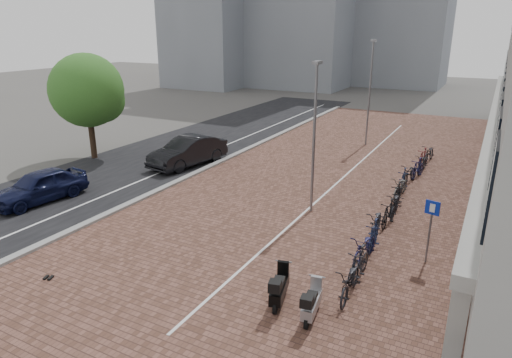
{
  "coord_description": "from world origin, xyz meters",
  "views": [
    {
      "loc": [
        8.86,
        -10.61,
        7.62
      ],
      "look_at": [
        0.0,
        6.0,
        1.3
      ],
      "focal_mm": 31.79,
      "sensor_mm": 36.0,
      "label": 1
    }
  ],
  "objects_px": {
    "car_dark": "(188,151)",
    "parking_sign": "(431,222)",
    "scooter_front": "(312,301)",
    "scooter_mid": "(279,286)",
    "car_navy": "(39,186)"
  },
  "relations": [
    {
      "from": "car_dark",
      "to": "scooter_front",
      "type": "xyz_separation_m",
      "value": [
        11.69,
        -10.33,
        -0.31
      ]
    },
    {
      "from": "scooter_front",
      "to": "parking_sign",
      "type": "bearing_deg",
      "value": 55.64
    },
    {
      "from": "car_dark",
      "to": "parking_sign",
      "type": "bearing_deg",
      "value": -11.74
    },
    {
      "from": "parking_sign",
      "to": "car_navy",
      "type": "bearing_deg",
      "value": -158.9
    },
    {
      "from": "scooter_mid",
      "to": "parking_sign",
      "type": "bearing_deg",
      "value": 39.04
    },
    {
      "from": "car_navy",
      "to": "scooter_mid",
      "type": "xyz_separation_m",
      "value": [
        13.16,
        -2.19,
        -0.19
      ]
    },
    {
      "from": "car_navy",
      "to": "scooter_front",
      "type": "bearing_deg",
      "value": -2.27
    },
    {
      "from": "scooter_mid",
      "to": "parking_sign",
      "type": "distance_m",
      "value": 5.7
    },
    {
      "from": "car_navy",
      "to": "parking_sign",
      "type": "bearing_deg",
      "value": 15.2
    },
    {
      "from": "car_navy",
      "to": "scooter_front",
      "type": "xyz_separation_m",
      "value": [
        14.24,
        -2.42,
        -0.22
      ]
    },
    {
      "from": "scooter_front",
      "to": "car_navy",
      "type": "bearing_deg",
      "value": 162.21
    },
    {
      "from": "car_dark",
      "to": "scooter_front",
      "type": "relative_size",
      "value": 3.34
    },
    {
      "from": "car_dark",
      "to": "scooter_mid",
      "type": "xyz_separation_m",
      "value": [
        10.61,
        -10.1,
        -0.28
      ]
    },
    {
      "from": "car_navy",
      "to": "scooter_front",
      "type": "distance_m",
      "value": 14.45
    },
    {
      "from": "car_dark",
      "to": "scooter_front",
      "type": "height_order",
      "value": "car_dark"
    }
  ]
}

